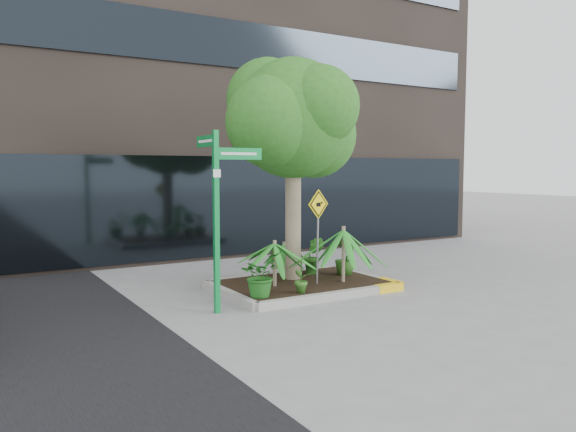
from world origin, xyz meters
TOP-DOWN VIEW (x-y plane):
  - ground at (0.00, 0.00)m, footprint 80.00×80.00m
  - building at (0.50, 8.50)m, footprint 18.00×8.00m
  - planter at (0.23, 0.27)m, footprint 3.35×2.36m
  - tree at (0.20, 0.66)m, footprint 3.08×2.73m
  - palm_front at (0.88, -0.14)m, footprint 1.24×1.24m
  - palm_left at (-0.47, 0.21)m, footprint 0.99×0.99m
  - palm_back at (0.31, 1.18)m, footprint 0.77×0.77m
  - shrub_a at (-1.14, -0.44)m, footprint 0.96×0.96m
  - shrub_b at (1.36, 0.44)m, footprint 0.56×0.56m
  - shrub_c at (-0.36, -0.55)m, footprint 0.55×0.55m
  - shrub_d at (0.83, 0.82)m, footprint 0.61×0.61m
  - street_sign_post at (-1.94, -0.48)m, footprint 0.89×0.88m
  - cattle_sign at (0.31, -0.10)m, footprint 0.55×0.17m

SIDE VIEW (x-z plane):
  - ground at x=0.00m, z-range 0.00..0.00m
  - planter at x=0.23m, z-range 0.03..0.18m
  - shrub_c at x=-0.36m, z-range 0.15..0.90m
  - shrub_b at x=1.36m, z-range 0.15..0.90m
  - shrub_a at x=-1.14m, z-range 0.15..0.92m
  - shrub_d at x=0.83m, z-range 0.15..0.94m
  - palm_back at x=0.31m, z-range 0.36..1.21m
  - palm_left at x=-0.47m, z-range 0.42..1.52m
  - palm_front at x=0.88m, z-range 0.49..1.88m
  - cattle_sign at x=0.31m, z-range 0.47..2.31m
  - street_sign_post at x=-1.94m, z-range 0.35..3.36m
  - tree at x=0.20m, z-range 1.06..5.68m
  - building at x=0.50m, z-range 0.00..15.00m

